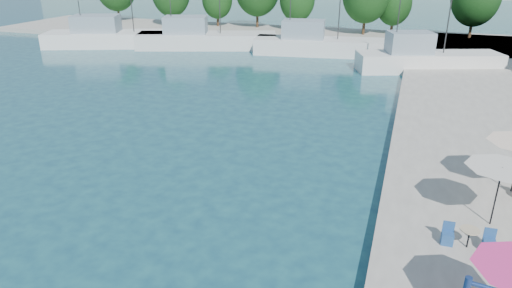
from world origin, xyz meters
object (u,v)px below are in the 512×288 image
at_px(trawler_01, 116,38).
at_px(umbrella_white, 501,174).
at_px(trawler_02, 203,39).
at_px(trawler_04, 425,60).
at_px(trawler_03, 320,45).

xyz_separation_m(trawler_01, umbrella_white, (39.01, -31.09, 1.77)).
distance_m(trawler_02, umbrella_white, 43.81).
distance_m(trawler_01, trawler_04, 36.53).
bearing_deg(trawler_04, umbrella_white, -105.08).
distance_m(trawler_02, trawler_04, 25.97).
bearing_deg(trawler_01, umbrella_white, -59.98).
bearing_deg(trawler_02, umbrella_white, -68.84).
xyz_separation_m(trawler_01, trawler_03, (25.12, 3.14, 0.00)).
bearing_deg(trawler_02, trawler_01, 173.61).
relative_size(trawler_03, trawler_04, 1.14).
bearing_deg(trawler_01, trawler_04, -23.92).
height_order(trawler_03, trawler_04, same).
distance_m(trawler_01, trawler_03, 25.31).
bearing_deg(trawler_04, trawler_02, 151.19).
bearing_deg(trawler_03, trawler_01, 179.07).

